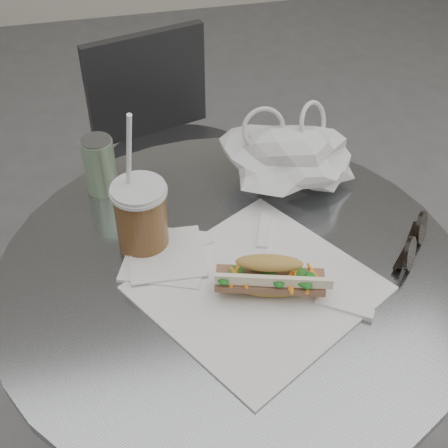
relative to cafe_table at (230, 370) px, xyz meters
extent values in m
cylinder|color=slate|center=(0.00, 0.00, -0.10)|extent=(0.08, 0.08, 0.71)
cylinder|color=slate|center=(0.00, 0.00, 0.26)|extent=(0.76, 0.76, 0.02)
cylinder|color=#303033|center=(0.01, 0.61, -0.45)|extent=(0.37, 0.37, 0.02)
cylinder|color=#303033|center=(0.01, 0.61, -0.22)|extent=(0.07, 0.07, 0.49)
cylinder|color=#303033|center=(0.01, 0.61, 0.03)|extent=(0.42, 0.42, 0.02)
cube|color=#303033|center=(-0.04, 0.80, 0.18)|extent=(0.32, 0.11, 0.28)
cube|color=white|center=(0.03, -0.05, 0.28)|extent=(0.43, 0.42, 0.00)
ellipsoid|color=tan|center=(0.04, -0.07, 0.29)|extent=(0.22, 0.12, 0.02)
cube|color=brown|center=(0.04, -0.07, 0.30)|extent=(0.17, 0.09, 0.01)
ellipsoid|color=tan|center=(0.04, -0.06, 0.33)|extent=(0.22, 0.13, 0.04)
cylinder|color=brown|center=(-0.13, 0.09, 0.33)|extent=(0.08, 0.08, 0.11)
cylinder|color=silver|center=(-0.13, 0.09, 0.39)|extent=(0.09, 0.09, 0.01)
cylinder|color=white|center=(-0.14, 0.09, 0.43)|extent=(0.03, 0.06, 0.21)
cylinder|color=black|center=(0.28, -0.06, 0.30)|extent=(0.05, 0.05, 0.06)
cylinder|color=black|center=(0.32, 0.00, 0.30)|extent=(0.05, 0.05, 0.06)
cube|color=black|center=(0.30, -0.03, 0.29)|extent=(0.02, 0.02, 0.01)
cube|color=white|center=(-0.10, 0.05, 0.28)|extent=(0.17, 0.17, 0.01)
cube|color=white|center=(-0.10, 0.05, 0.28)|extent=(0.13, 0.13, 0.00)
cylinder|color=#5B9B5A|center=(-0.18, 0.26, 0.33)|extent=(0.06, 0.06, 0.11)
cylinder|color=slate|center=(-0.18, 0.26, 0.38)|extent=(0.05, 0.05, 0.00)
camera|label=1|loc=(-0.17, -0.68, 0.99)|focal=50.00mm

